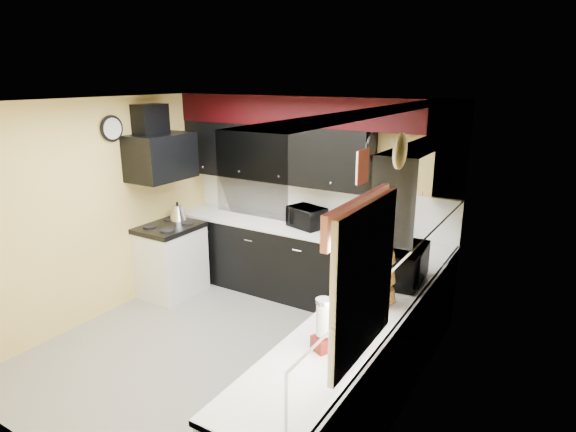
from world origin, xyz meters
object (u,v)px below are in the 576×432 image
object	(u,v)px
kettle	(178,213)
toaster_oven	(306,217)
microwave	(401,264)
utensil_crock	(375,231)
knife_block	(391,232)

from	to	relation	value
kettle	toaster_oven	bearing A→B (deg)	18.54
microwave	utensil_crock	bearing A→B (deg)	27.73
microwave	knife_block	distance (m)	1.10
kettle	microwave	bearing A→B (deg)	-7.77
microwave	knife_block	world-z (taller)	microwave
knife_block	kettle	bearing A→B (deg)	-175.71
knife_block	toaster_oven	bearing A→B (deg)	174.12
microwave	knife_block	bearing A→B (deg)	19.01
microwave	utensil_crock	size ratio (longest dim) A/B	3.33
knife_block	kettle	xyz separation A→B (m)	(-2.67, -0.58, -0.02)
toaster_oven	kettle	distance (m)	1.70
toaster_oven	kettle	world-z (taller)	toaster_oven
microwave	knife_block	size ratio (longest dim) A/B	2.89
knife_block	utensil_crock	bearing A→B (deg)	176.26
utensil_crock	kettle	size ratio (longest dim) A/B	0.82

